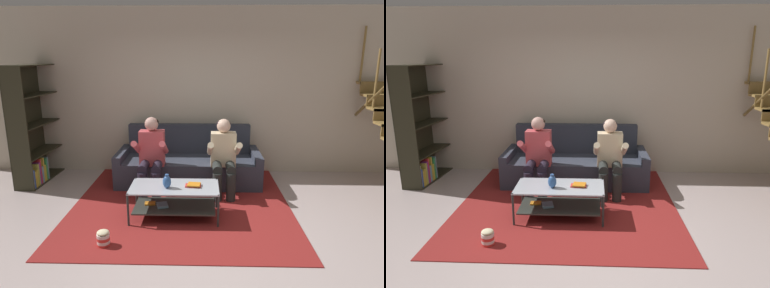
{
  "view_description": "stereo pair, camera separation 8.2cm",
  "coord_description": "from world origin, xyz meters",
  "views": [
    {
      "loc": [
        0.06,
        -3.67,
        2.08
      ],
      "look_at": [
        -0.08,
        0.99,
        0.88
      ],
      "focal_mm": 32.0,
      "sensor_mm": 36.0,
      "label": 1
    },
    {
      "loc": [
        0.14,
        -3.67,
        2.08
      ],
      "look_at": [
        -0.08,
        0.99,
        0.88
      ],
      "focal_mm": 32.0,
      "sensor_mm": 36.0,
      "label": 2
    }
  ],
  "objects": [
    {
      "name": "ground",
      "position": [
        0.0,
        0.0,
        0.0
      ],
      "size": [
        16.8,
        16.8,
        0.0
      ],
      "primitive_type": "plane",
      "color": "#BBA8A6"
    },
    {
      "name": "person_seated_right",
      "position": [
        0.39,
        1.31,
        0.63
      ],
      "size": [
        0.5,
        0.58,
        1.16
      ],
      "color": "#272B29",
      "rests_on": "ground"
    },
    {
      "name": "coffee_table",
      "position": [
        -0.3,
        0.5,
        0.29
      ],
      "size": [
        1.15,
        0.59,
        0.43
      ],
      "color": "#ACB4C1",
      "rests_on": "ground"
    },
    {
      "name": "vase",
      "position": [
        -0.38,
        0.44,
        0.52
      ],
      "size": [
        0.11,
        0.11,
        0.18
      ],
      "color": "#2E5695",
      "rests_on": "coffee_table"
    },
    {
      "name": "person_seated_left",
      "position": [
        -0.71,
        1.31,
        0.65
      ],
      "size": [
        0.5,
        0.58,
        1.18
      ],
      "color": "#26202F",
      "rests_on": "ground"
    },
    {
      "name": "book_stack",
      "position": [
        -0.04,
        0.51,
        0.45
      ],
      "size": [
        0.21,
        0.16,
        0.03
      ],
      "color": "red",
      "rests_on": "coffee_table"
    },
    {
      "name": "area_rug",
      "position": [
        -0.22,
        1.05,
        0.01
      ],
      "size": [
        3.07,
        3.29,
        0.01
      ],
      "color": "maroon",
      "rests_on": "ground"
    },
    {
      "name": "bookshelf",
      "position": [
        -2.77,
        1.8,
        0.76
      ],
      "size": [
        0.39,
        1.14,
        1.95
      ],
      "color": "#2C2A1B",
      "rests_on": "ground"
    },
    {
      "name": "back_partition",
      "position": [
        0.0,
        2.46,
        1.45
      ],
      "size": [
        8.4,
        0.12,
        2.9
      ],
      "primitive_type": "cube",
      "color": "beige",
      "rests_on": "ground"
    },
    {
      "name": "couch",
      "position": [
        -0.16,
        1.85,
        0.3
      ],
      "size": [
        2.35,
        0.9,
        0.93
      ],
      "color": "#323745",
      "rests_on": "ground"
    },
    {
      "name": "popcorn_tub",
      "position": [
        -1.04,
        -0.25,
        0.1
      ],
      "size": [
        0.14,
        0.14,
        0.19
      ],
      "color": "red",
      "rests_on": "ground"
    }
  ]
}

